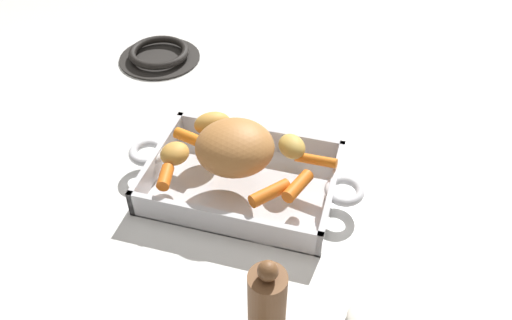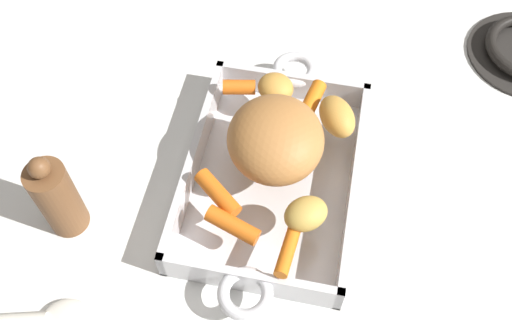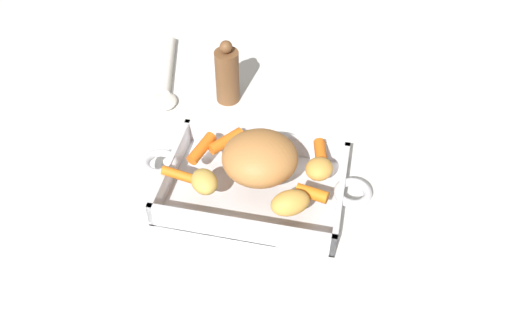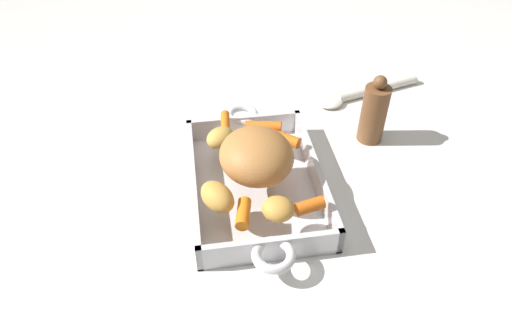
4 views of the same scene
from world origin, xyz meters
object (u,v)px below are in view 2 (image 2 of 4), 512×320
(pepper_mill, at_px, (57,197))
(roasting_dish, at_px, (273,176))
(potato_near_roast, at_px, (276,88))
(baby_carrot_short, at_px, (313,99))
(potato_golden_large, at_px, (337,116))
(baby_carrot_northwest, at_px, (239,87))
(potato_golden_small, at_px, (306,214))
(baby_carrot_southwest, at_px, (218,193))
(baby_carrot_northeast, at_px, (288,249))
(pork_roast, at_px, (271,138))
(baby_carrot_center_right, at_px, (233,225))

(pepper_mill, bearing_deg, roasting_dish, -66.18)
(pepper_mill, bearing_deg, potato_near_roast, -46.23)
(baby_carrot_short, height_order, potato_golden_large, potato_golden_large)
(baby_carrot_northwest, height_order, baby_carrot_short, same)
(potato_golden_small, bearing_deg, baby_carrot_southwest, 85.00)
(roasting_dish, xyz_separation_m, baby_carrot_northwest, (0.10, 0.06, 0.04))
(baby_carrot_short, bearing_deg, baby_carrot_northwest, 89.79)
(baby_carrot_northeast, height_order, baby_carrot_southwest, baby_carrot_southwest)
(baby_carrot_northwest, xyz_separation_m, pepper_mill, (-0.20, 0.17, 0.00))
(pork_roast, height_order, baby_carrot_northwest, pork_roast)
(baby_carrot_northwest, bearing_deg, potato_golden_large, -102.72)
(pork_roast, distance_m, baby_carrot_short, 0.10)
(pepper_mill, bearing_deg, baby_carrot_center_right, -88.05)
(baby_carrot_northwest, bearing_deg, roasting_dish, -147.45)
(roasting_dish, height_order, baby_carrot_northeast, baby_carrot_northeast)
(potato_golden_small, height_order, potato_near_roast, potato_golden_small)
(roasting_dish, distance_m, potato_near_roast, 0.12)
(baby_carrot_northeast, bearing_deg, potato_golden_large, -9.23)
(roasting_dish, height_order, pork_roast, pork_roast)
(roasting_dish, relative_size, potato_golden_large, 6.28)
(potato_golden_small, xyz_separation_m, potato_golden_large, (0.14, -0.02, 0.00))
(baby_carrot_short, xyz_separation_m, potato_golden_large, (-0.03, -0.03, 0.01))
(baby_carrot_short, bearing_deg, pork_roast, 157.24)
(baby_carrot_center_right, distance_m, baby_carrot_northeast, 0.07)
(baby_carrot_southwest, bearing_deg, baby_carrot_northeast, -119.21)
(roasting_dish, xyz_separation_m, potato_golden_small, (-0.07, -0.05, 0.05))
(baby_carrot_northeast, height_order, baby_carrot_northwest, baby_carrot_northwest)
(roasting_dish, height_order, baby_carrot_southwest, baby_carrot_southwest)
(pork_roast, relative_size, pepper_mill, 0.90)
(roasting_dish, bearing_deg, baby_carrot_center_right, 163.48)
(pepper_mill, bearing_deg, baby_carrot_southwest, -76.43)
(baby_carrot_southwest, xyz_separation_m, potato_near_roast, (0.16, -0.04, 0.01))
(pork_roast, xyz_separation_m, potato_golden_small, (-0.08, -0.05, -0.02))
(baby_carrot_southwest, xyz_separation_m, pepper_mill, (-0.04, 0.18, 0.00))
(pork_roast, xyz_separation_m, baby_carrot_northwest, (0.09, 0.06, -0.03))
(baby_carrot_short, relative_size, potato_golden_small, 0.98)
(roasting_dish, relative_size, baby_carrot_southwest, 5.99)
(roasting_dish, xyz_separation_m, potato_near_roast, (0.10, 0.02, 0.05))
(baby_carrot_southwest, relative_size, potato_golden_small, 1.26)
(pepper_mill, bearing_deg, pork_roast, -63.63)
(baby_carrot_northeast, bearing_deg, baby_carrot_northwest, 25.66)
(baby_carrot_center_right, relative_size, baby_carrot_southwest, 0.97)
(baby_carrot_northeast, bearing_deg, potato_golden_small, -16.21)
(baby_carrot_center_right, distance_m, potato_near_roast, 0.20)
(baby_carrot_center_right, distance_m, potato_golden_large, 0.19)
(baby_carrot_short, height_order, potato_near_roast, potato_near_roast)
(baby_carrot_northeast, height_order, pepper_mill, pepper_mill)
(baby_carrot_center_right, height_order, pepper_mill, pepper_mill)
(potato_golden_large, relative_size, potato_near_roast, 1.30)
(roasting_dish, relative_size, pepper_mill, 2.86)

